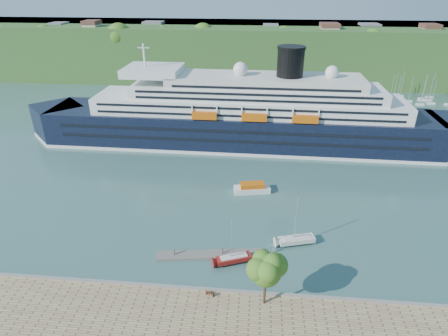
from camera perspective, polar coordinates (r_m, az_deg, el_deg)
ground at (r=60.75m, az=-2.14°, el=-18.61°), size 400.00×400.00×0.00m
far_hillside at (r=189.77m, az=3.72°, el=17.43°), size 400.00×50.00×24.00m
quay_coping at (r=59.79m, az=-2.18°, el=-17.98°), size 220.00×0.50×0.30m
cruise_ship at (r=105.24m, az=2.43°, el=10.72°), size 124.37×19.49×27.88m
park_bench at (r=58.87m, az=-2.13°, el=-18.48°), size 1.49×1.04×0.88m
promenade_tree at (r=54.98m, az=6.34°, el=-16.22°), size 5.91×5.91×9.79m
floating_pontoon at (r=67.16m, az=-2.13°, el=-13.04°), size 18.98×4.86×0.42m
sailboat_red at (r=63.15m, az=1.54°, el=-11.28°), size 6.84×4.13×8.56m
sailboat_white_far at (r=68.17m, az=11.26°, el=-8.16°), size 7.60×3.97×9.45m
tender_launch at (r=84.77m, az=4.30°, el=-3.00°), size 8.54×4.29×2.25m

